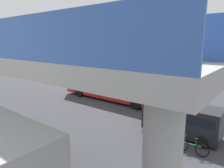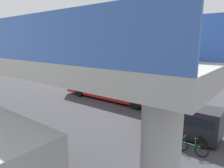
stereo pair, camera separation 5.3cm
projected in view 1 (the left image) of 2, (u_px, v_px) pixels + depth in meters
ground at (111, 100)px, 21.45m from camera, size 80.00×80.00×0.00m
city_bus at (112, 82)px, 21.45m from camera, size 11.54×2.85×3.15m
parked_van at (181, 117)px, 13.35m from camera, size 4.80×2.17×2.05m
bicycle_green at (192, 147)px, 11.18m from camera, size 1.77×0.44×0.96m
pedestrian at (92, 80)px, 28.03m from camera, size 0.38×0.38×1.79m
traffic_sign at (107, 74)px, 26.99m from camera, size 0.08×0.60×2.80m
lane_dash_leftmost at (175, 106)px, 19.55m from camera, size 2.00×0.20×0.01m
lane_dash_left at (139, 99)px, 21.97m from camera, size 2.00×0.20×0.01m
lane_dash_centre at (110, 93)px, 24.39m from camera, size 2.00×0.20×0.01m
lane_dash_right at (86, 89)px, 26.82m from camera, size 2.00×0.20×0.01m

